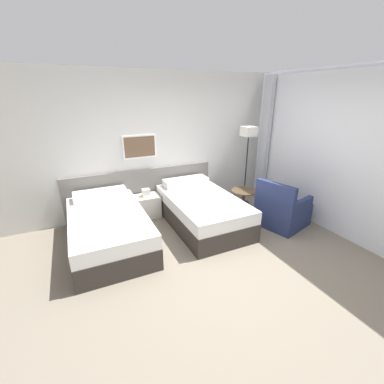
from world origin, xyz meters
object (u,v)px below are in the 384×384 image
Objects in this scene: bed_near_door at (109,229)px; armchair at (282,211)px; bed_near_window at (202,210)px; side_table at (244,198)px; nightstand at (147,206)px; floor_lamp at (248,139)px.

armchair is at bearing -12.65° from bed_near_door.
bed_near_window is 0.87m from side_table.
armchair is (2.96, -0.66, -0.01)m from bed_near_door.
nightstand reaches higher than side_table.
bed_near_door is at bearing 177.92° from side_table.
armchair reaches higher than bed_near_window.
bed_near_door is 3.39× the size of nightstand.
nightstand is at bearing 40.81° from armchair.
bed_near_window is 1.46m from armchair.
armchair is at bearing -52.35° from side_table.
armchair is at bearing -27.00° from bed_near_window.
bed_near_door is 3.47× the size of side_table.
bed_near_window is 3.47× the size of side_table.
side_table is 0.73m from armchair.
nightstand is 0.60× the size of armchair.
bed_near_door is 1.66m from bed_near_window.
armchair is at bearing -89.84° from floor_lamp.
floor_lamp is 1.74× the size of armchair.
nightstand is 2.45m from floor_lamp.
armchair is (0.44, -0.57, -0.12)m from side_table.
side_table is (-0.44, -0.57, -1.02)m from floor_lamp.
nightstand is 1.02× the size of side_table.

